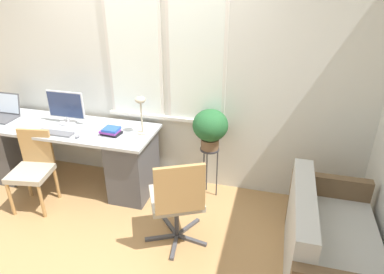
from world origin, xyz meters
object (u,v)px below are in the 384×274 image
object	(u,v)px
desk_chair_wooden	(33,168)
book_stack	(111,131)
laptop	(5,113)
office_chair_swivel	(177,199)
potted_plant	(210,127)
couch_loveseat	(327,250)
mouse	(77,136)
desk_lamp	(141,106)
keyboard	(55,133)
monitor	(66,107)
plant_stand	(210,156)

from	to	relation	value
desk_chair_wooden	book_stack	bearing A→B (deg)	19.28
laptop	office_chair_swivel	bearing A→B (deg)	-16.36
potted_plant	couch_loveseat	bearing A→B (deg)	-36.98
desk_chair_wooden	office_chair_swivel	xyz separation A→B (m)	(1.68, -0.20, 0.05)
mouse	potted_plant	xyz separation A→B (m)	(1.35, 0.40, 0.09)
desk_lamp	office_chair_swivel	world-z (taller)	desk_lamp
keyboard	mouse	xyz separation A→B (m)	(0.29, -0.02, 0.01)
office_chair_swivel	potted_plant	size ratio (longest dim) A/B	2.12
monitor	desk_lamp	size ratio (longest dim) A/B	1.07
mouse	book_stack	size ratio (longest dim) A/B	0.29
desk_lamp	couch_loveseat	bearing A→B (deg)	-22.06
keyboard	couch_loveseat	xyz separation A→B (m)	(2.83, -0.52, -0.48)
laptop	potted_plant	world-z (taller)	potted_plant
mouse	plant_stand	world-z (taller)	mouse
keyboard	book_stack	xyz separation A→B (m)	(0.60, 0.14, 0.03)
laptop	mouse	world-z (taller)	laptop
office_chair_swivel	couch_loveseat	distance (m)	1.32
desk_lamp	desk_chair_wooden	world-z (taller)	desk_lamp
keyboard	desk_chair_wooden	size ratio (longest dim) A/B	0.49
monitor	mouse	world-z (taller)	monitor
book_stack	office_chair_swivel	bearing A→B (deg)	-32.92
monitor	plant_stand	world-z (taller)	monitor
plant_stand	monitor	bearing A→B (deg)	-177.09
couch_loveseat	potted_plant	bearing A→B (deg)	53.02
plant_stand	potted_plant	world-z (taller)	potted_plant
plant_stand	mouse	bearing A→B (deg)	-163.40
potted_plant	keyboard	bearing A→B (deg)	-166.92
laptop	plant_stand	size ratio (longest dim) A/B	0.52
office_chair_swivel	mouse	bearing A→B (deg)	-45.67
plant_stand	potted_plant	size ratio (longest dim) A/B	1.36
desk_chair_wooden	plant_stand	bearing A→B (deg)	10.81
keyboard	book_stack	world-z (taller)	book_stack
keyboard	office_chair_swivel	size ratio (longest dim) A/B	0.44
keyboard	potted_plant	xyz separation A→B (m)	(1.64, 0.38, 0.10)
mouse	potted_plant	world-z (taller)	potted_plant
monitor	potted_plant	distance (m)	1.67
monitor	couch_loveseat	xyz separation A→B (m)	(2.85, -0.81, -0.66)
desk_lamp	desk_chair_wooden	bearing A→B (deg)	-154.01
monitor	couch_loveseat	distance (m)	3.04
desk_chair_wooden	couch_loveseat	xyz separation A→B (m)	(2.98, -0.26, -0.17)
monitor	office_chair_swivel	distance (m)	1.78
mouse	desk_lamp	size ratio (longest dim) A/B	0.15
desk_lamp	desk_chair_wooden	xyz separation A→B (m)	(-1.07, -0.52, -0.62)
office_chair_swivel	plant_stand	size ratio (longest dim) A/B	1.56
keyboard	desk_chair_wooden	bearing A→B (deg)	-120.84
desk_lamp	potted_plant	xyz separation A→B (m)	(0.72, 0.12, -0.21)
keyboard	plant_stand	xyz separation A→B (m)	(1.64, 0.38, -0.25)
laptop	keyboard	distance (m)	0.88
potted_plant	monitor	bearing A→B (deg)	-177.09
laptop	desk_lamp	xyz separation A→B (m)	(1.76, 0.02, 0.26)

